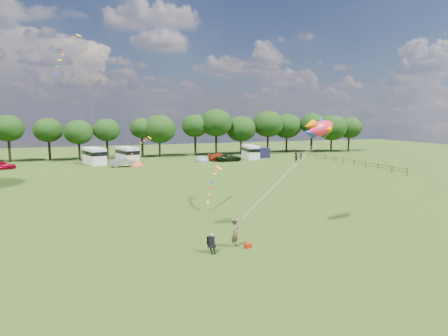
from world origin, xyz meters
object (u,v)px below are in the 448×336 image
object	(u,v)px
camp_chair	(211,241)
car_d	(229,158)
walker_a	(296,157)
tent_greyblue	(202,161)
car_a	(2,165)
campervan_d	(250,152)
car_b	(124,162)
walker_b	(300,157)
campervan_b	(94,155)
campervan_c	(127,154)
fish_kite	(318,129)
kite_flyer	(235,233)
car_c	(221,157)
tent_orange	(135,166)

from	to	relation	value
camp_chair	car_d	bearing A→B (deg)	80.17
camp_chair	walker_a	world-z (taller)	walker_a
tent_greyblue	walker_a	bearing A→B (deg)	-20.92
car_d	car_a	bearing A→B (deg)	88.12
campervan_d	car_a	bearing A→B (deg)	97.27
car_b	campervan_d	distance (m)	25.96
tent_greyblue	walker_b	distance (m)	19.51
campervan_b	campervan_c	xyz separation A→B (m)	(5.94, 0.82, -0.05)
car_a	car_d	xyz separation A→B (m)	(39.18, -1.53, 0.01)
car_a	fish_kite	xyz separation A→B (m)	(31.15, -44.54, 7.17)
kite_flyer	tent_greyblue	bearing A→B (deg)	36.58
car_b	campervan_c	size ratio (longest dim) A/B	0.69
car_d	car_b	bearing A→B (deg)	94.78
car_a	walker_a	distance (m)	51.37
car_d	campervan_c	bearing A→B (deg)	76.27
campervan_b	walker_b	size ratio (longest dim) A/B	4.43
car_a	camp_chair	bearing A→B (deg)	-178.00
car_d	walker_a	xyz separation A→B (m)	(11.74, -5.20, 0.23)
fish_kite	walker_a	xyz separation A→B (m)	(19.78, 37.80, -6.94)
walker_a	walker_b	size ratio (longest dim) A/B	1.26
car_b	walker_b	world-z (taller)	car_b
walker_a	campervan_b	bearing A→B (deg)	-23.17
car_c	walker_a	size ratio (longest dim) A/B	2.62
tent_orange	camp_chair	bearing A→B (deg)	-89.43
walker_a	car_d	bearing A→B (deg)	-33.05
campervan_b	campervan_c	world-z (taller)	campervan_b
tent_orange	walker_b	world-z (taller)	walker_b
campervan_d	fish_kite	xyz separation A→B (m)	(-13.75, -45.75, 6.41)
car_c	campervan_d	xyz separation A→B (m)	(6.97, 1.73, 0.73)
car_c	walker_b	xyz separation A→B (m)	(15.09, -4.48, 0.01)
campervan_c	walker_a	bearing A→B (deg)	-125.66
car_b	campervan_b	bearing A→B (deg)	42.82
campervan_c	fish_kite	size ratio (longest dim) A/B	1.87
campervan_b	camp_chair	xyz separation A→B (m)	(7.25, -49.52, -0.82)
campervan_c	car_b	bearing A→B (deg)	152.61
tent_orange	camp_chair	size ratio (longest dim) A/B	2.35
camp_chair	tent_greyblue	bearing A→B (deg)	86.32
fish_kite	walker_b	world-z (taller)	fish_kite
campervan_b	tent_greyblue	size ratio (longest dim) A/B	2.10
tent_orange	camp_chair	distance (m)	44.43
campervan_d	kite_flyer	xyz separation A→B (m)	(-21.38, -47.85, -0.52)
car_c	tent_orange	xyz separation A→B (m)	(-16.69, -2.21, -0.71)
car_b	tent_greyblue	size ratio (longest dim) A/B	1.41
car_d	walker_a	bearing A→B (deg)	-113.52
campervan_d	kite_flyer	size ratio (longest dim) A/B	3.05
car_b	camp_chair	world-z (taller)	car_b
campervan_d	kite_flyer	distance (m)	52.41
walker_b	camp_chair	bearing A→B (deg)	31.17
campervan_c	campervan_d	world-z (taller)	campervan_c
tent_greyblue	campervan_b	bearing A→B (deg)	172.27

